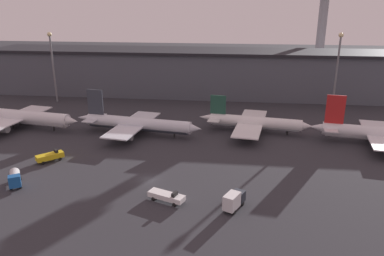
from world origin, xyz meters
TOP-DOWN VIEW (x-y plane):
  - ground at (0.00, 0.00)m, footprint 600.00×600.00m
  - terminal_building at (0.00, 86.36)m, footprint 177.75×25.12m
  - airplane_0 at (-51.02, 32.70)m, footprint 44.03×28.76m
  - airplane_1 at (-10.65, 30.79)m, footprint 41.83×28.65m
  - airplane_2 at (25.98, 37.09)m, footprint 36.18×30.64m
  - service_vehicle_0 at (-27.80, 7.47)m, footprint 6.53×6.48m
  - service_vehicle_1 at (-29.34, -6.31)m, footprint 5.43×6.85m
  - service_vehicle_2 at (6.33, -9.46)m, footprint 8.32×5.17m
  - service_vehicle_3 at (20.27, -10.92)m, footprint 4.72×6.54m
  - lamp_post_0 at (-54.22, 66.52)m, footprint 1.80×1.80m
  - lamp_post_1 at (57.12, 66.52)m, footprint 1.80×1.80m
  - control_tower at (62.06, 123.65)m, footprint 9.00×9.00m

SIDE VIEW (x-z plane):
  - ground at x=0.00m, z-range 0.00..0.00m
  - service_vehicle_2 at x=6.33m, z-range -0.07..2.54m
  - service_vehicle_0 at x=-27.80m, z-range -0.07..2.84m
  - service_vehicle_1 at x=-29.34m, z-range 0.15..3.50m
  - service_vehicle_3 at x=20.27m, z-range 0.18..3.94m
  - airplane_2 at x=25.98m, z-range -2.45..8.88m
  - airplane_1 at x=-10.65m, z-range -3.36..10.18m
  - airplane_0 at x=-51.02m, z-range -3.70..11.16m
  - terminal_building at x=0.00m, z-range 0.05..19.85m
  - lamp_post_0 at x=-54.22m, z-range 3.56..31.88m
  - lamp_post_1 at x=57.12m, z-range 3.59..32.76m
  - control_tower at x=62.06m, z-range 3.75..54.00m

